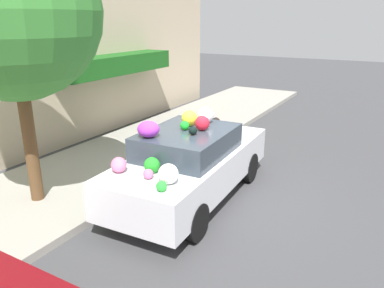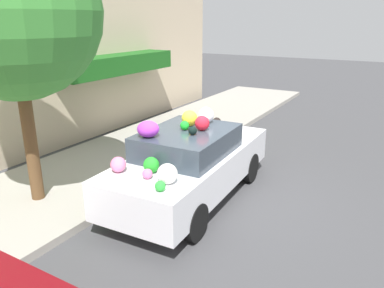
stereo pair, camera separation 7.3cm
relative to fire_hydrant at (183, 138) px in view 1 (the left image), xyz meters
name	(u,v)px [view 1 (the left image)]	position (x,y,z in m)	size (l,w,h in m)	color
ground_plane	(196,199)	(-2.05, -1.53, -0.49)	(60.00, 60.00, 0.00)	#424244
sidewalk_curb	(96,170)	(-2.05, 1.17, -0.42)	(24.00, 3.20, 0.15)	#9E998E
building_facade	(30,68)	(-1.82, 3.37, 1.82)	(18.00, 1.20, 4.65)	#C6B293
street_tree	(11,11)	(-3.82, 1.01, 3.10)	(3.02, 3.02, 4.96)	brown
fire_hydrant	(183,138)	(0.00, 0.00, 0.00)	(0.20, 0.20, 0.70)	#B2B2B7
art_car	(191,162)	(-2.09, -1.44, 0.30)	(4.36, 1.85, 1.80)	silver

